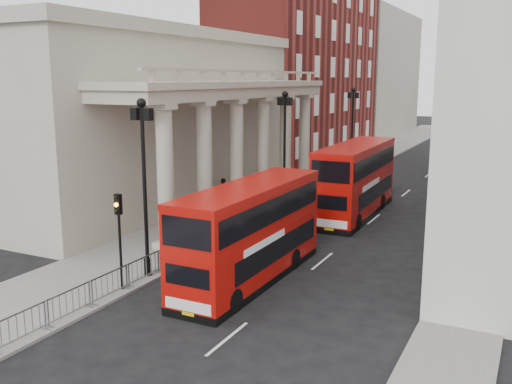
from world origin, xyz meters
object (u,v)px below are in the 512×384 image
(lamp_post_mid, at_px, (285,142))
(lamp_post_north, at_px, (352,125))
(lamp_post_south, at_px, (144,176))
(traffic_light, at_px, (119,224))
(bus_near, at_px, (250,231))
(pedestrian_a, at_px, (187,217))
(pedestrian_b, at_px, (223,191))
(bus_far, at_px, (356,178))
(pedestrian_c, at_px, (276,192))
(monument_column, at_px, (489,39))

(lamp_post_mid, xyz_separation_m, lamp_post_north, (0.00, 16.00, 0.00))
(lamp_post_south, xyz_separation_m, lamp_post_north, (0.00, 32.00, 0.00))
(lamp_post_north, xyz_separation_m, traffic_light, (0.10, -34.02, -1.80))
(bus_near, xyz_separation_m, pedestrian_a, (-7.51, 6.04, -1.47))
(traffic_light, xyz_separation_m, pedestrian_b, (-4.75, 17.26, -2.03))
(traffic_light, bearing_deg, pedestrian_a, 107.20)
(bus_far, bearing_deg, pedestrian_a, -133.82)
(bus_near, bearing_deg, traffic_light, -138.71)
(lamp_post_north, height_order, bus_far, lamp_post_north)
(bus_far, bearing_deg, lamp_post_south, -108.25)
(traffic_light, relative_size, pedestrian_b, 2.26)
(pedestrian_c, bearing_deg, bus_far, 11.50)
(lamp_post_south, relative_size, lamp_post_north, 1.00)
(lamp_post_north, bearing_deg, bus_near, -81.42)
(monument_column, bearing_deg, bus_far, -91.23)
(lamp_post_mid, distance_m, bus_near, 15.09)
(lamp_post_north, distance_m, bus_near, 30.61)
(lamp_post_north, xyz_separation_m, pedestrian_b, (-4.65, -16.76, -3.84))
(lamp_post_mid, xyz_separation_m, traffic_light, (0.10, -18.02, -1.80))
(traffic_light, distance_m, pedestrian_b, 18.02)
(lamp_post_south, height_order, lamp_post_mid, same)
(monument_column, bearing_deg, lamp_post_mid, -95.24)
(monument_column, height_order, bus_near, monument_column)
(bus_near, height_order, bus_far, bus_far)
(pedestrian_a, relative_size, pedestrian_b, 0.83)
(pedestrian_a, height_order, pedestrian_c, pedestrian_c)
(bus_far, xyz_separation_m, pedestrian_b, (-9.72, -1.39, -1.49))
(lamp_post_south, height_order, pedestrian_c, lamp_post_south)
(lamp_post_north, bearing_deg, lamp_post_mid, -90.00)
(traffic_light, xyz_separation_m, pedestrian_a, (-3.06, 9.89, -2.19))
(pedestrian_a, bearing_deg, bus_near, -47.09)
(pedestrian_b, bearing_deg, lamp_post_south, 78.61)
(lamp_post_north, bearing_deg, pedestrian_c, -93.83)
(traffic_light, bearing_deg, monument_column, 85.87)
(monument_column, relative_size, pedestrian_a, 34.19)
(lamp_post_south, distance_m, pedestrian_a, 9.31)
(lamp_post_mid, height_order, bus_far, lamp_post_mid)
(monument_column, height_order, traffic_light, monument_column)
(monument_column, xyz_separation_m, pedestrian_c, (-7.62, -71.19, -14.91))
(lamp_post_south, relative_size, bus_near, 0.79)
(pedestrian_b, bearing_deg, pedestrian_c, 175.03)
(traffic_light, distance_m, pedestrian_a, 10.59)
(traffic_light, bearing_deg, lamp_post_south, 92.84)
(bus_near, bearing_deg, pedestrian_b, 124.86)
(pedestrian_a, bearing_deg, pedestrian_c, 69.40)
(bus_near, height_order, pedestrian_b, bus_near)
(lamp_post_north, relative_size, traffic_light, 1.93)
(pedestrian_b, bearing_deg, bus_near, 96.12)
(lamp_post_mid, height_order, lamp_post_north, same)
(pedestrian_b, bearing_deg, pedestrian_a, 74.55)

